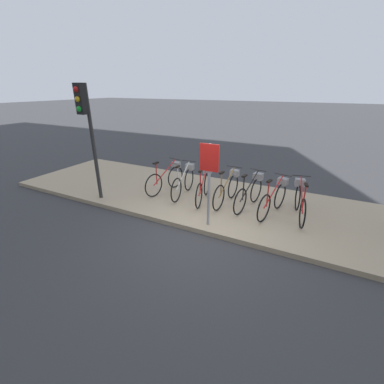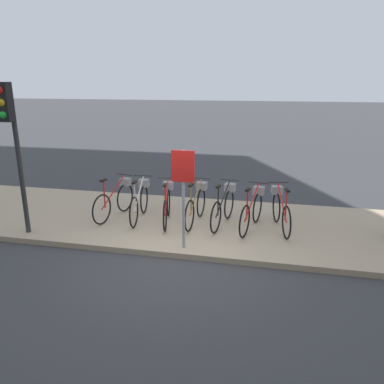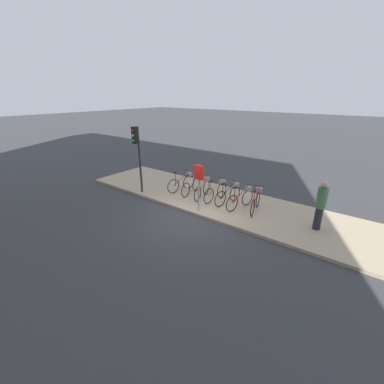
% 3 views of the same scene
% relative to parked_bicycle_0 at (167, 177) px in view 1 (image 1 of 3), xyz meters
% --- Properties ---
extents(ground_plane, '(120.00, 120.00, 0.00)m').
position_rel_parked_bicycle_0_xyz_m(ground_plane, '(1.94, -1.70, -0.57)').
color(ground_plane, '#38383A').
extents(sidewalk, '(13.85, 3.54, 0.12)m').
position_rel_parked_bicycle_0_xyz_m(sidewalk, '(1.94, 0.08, -0.51)').
color(sidewalk, tan).
rests_on(sidewalk, ground_plane).
extents(parked_bicycle_0, '(0.49, 1.65, 1.03)m').
position_rel_parked_bicycle_0_xyz_m(parked_bicycle_0, '(0.00, 0.00, 0.00)').
color(parked_bicycle_0, black).
rests_on(parked_bicycle_0, sidewalk).
extents(parked_bicycle_1, '(0.46, 1.67, 1.03)m').
position_rel_parked_bicycle_0_xyz_m(parked_bicycle_1, '(0.62, -0.02, 0.00)').
color(parked_bicycle_1, black).
rests_on(parked_bicycle_1, sidewalk).
extents(parked_bicycle_2, '(0.50, 1.65, 1.03)m').
position_rel_parked_bicycle_0_xyz_m(parked_bicycle_2, '(1.31, -0.10, 0.00)').
color(parked_bicycle_2, black).
rests_on(parked_bicycle_2, sidewalk).
extents(parked_bicycle_3, '(0.46, 1.67, 1.03)m').
position_rel_parked_bicycle_0_xyz_m(parked_bicycle_3, '(1.98, 0.03, 0.00)').
color(parked_bicycle_3, black).
rests_on(parked_bicycle_3, sidewalk).
extents(parked_bicycle_4, '(0.48, 1.65, 1.03)m').
position_rel_parked_bicycle_0_xyz_m(parked_bicycle_4, '(2.61, 0.03, 0.00)').
color(parked_bicycle_4, black).
rests_on(parked_bicycle_4, sidewalk).
extents(parked_bicycle_5, '(0.54, 1.64, 1.03)m').
position_rel_parked_bicycle_0_xyz_m(parked_bicycle_5, '(3.27, -0.08, 0.00)').
color(parked_bicycle_5, black).
rests_on(parked_bicycle_5, sidewalk).
extents(parked_bicycle_6, '(0.52, 1.64, 1.03)m').
position_rel_parked_bicycle_0_xyz_m(parked_bicycle_6, '(3.87, 0.05, 0.00)').
color(parked_bicycle_6, black).
rests_on(parked_bicycle_6, sidewalk).
extents(traffic_light, '(0.24, 0.40, 3.15)m').
position_rel_parked_bicycle_0_xyz_m(traffic_light, '(-1.49, -1.46, 1.82)').
color(traffic_light, '#2D2D2D').
rests_on(traffic_light, sidewalk).
extents(sign_post, '(0.44, 0.07, 1.94)m').
position_rel_parked_bicycle_0_xyz_m(sign_post, '(2.01, -1.41, 0.88)').
color(sign_post, '#99999E').
rests_on(sign_post, sidewalk).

